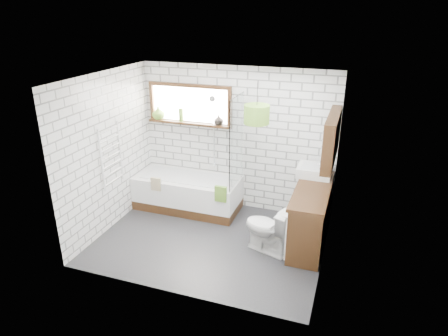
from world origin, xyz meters
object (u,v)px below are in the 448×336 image
(vanity, at_px, (311,215))
(basin, at_px, (314,171))
(bathtub, at_px, (188,192))
(pendant, at_px, (257,114))
(toilet, at_px, (268,228))

(vanity, height_order, basin, basin)
(bathtub, height_order, pendant, pendant)
(bathtub, relative_size, vanity, 1.18)
(vanity, distance_m, pendant, 1.92)
(bathtub, xyz_separation_m, toilet, (1.67, -0.87, 0.08))
(toilet, bearing_deg, basin, 171.47)
(vanity, bearing_deg, toilet, -139.59)
(bathtub, bearing_deg, pendant, -34.66)
(vanity, xyz_separation_m, basin, (-0.06, 0.50, 0.52))
(bathtub, relative_size, toilet, 2.46)
(basin, bearing_deg, vanity, -83.16)
(bathtub, xyz_separation_m, vanity, (2.22, -0.40, 0.15))
(bathtub, bearing_deg, basin, 2.71)
(pendant, bearing_deg, basin, 58.95)
(toilet, bearing_deg, pendant, -31.59)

